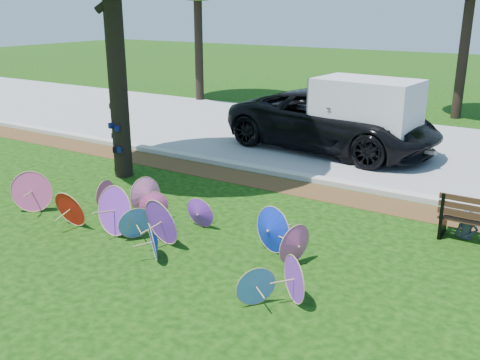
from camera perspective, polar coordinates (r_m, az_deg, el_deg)
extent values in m
plane|color=black|center=(9.18, -9.43, -8.14)|extent=(90.00, 90.00, 0.00)
cube|color=#472D16|center=(12.61, 4.13, -0.50)|extent=(90.00, 1.00, 0.01)
cube|color=#B7B5AD|center=(13.19, 5.57, 0.55)|extent=(90.00, 0.30, 0.12)
cube|color=gray|center=(16.89, 11.96, 3.96)|extent=(90.00, 8.00, 0.01)
cylinder|color=black|center=(13.06, -13.02, 11.70)|extent=(0.44, 0.44, 5.33)
cone|color=#4F85DE|center=(9.82, -11.16, -4.41)|extent=(0.51, 0.66, 0.64)
cone|color=red|center=(10.60, -17.49, -2.86)|extent=(0.76, 0.32, 0.76)
cone|color=#0C26C3|center=(9.06, 3.27, -5.39)|extent=(0.83, 0.41, 0.83)
cone|color=#E64B93|center=(8.70, 6.06, -6.93)|extent=(0.34, 0.71, 0.71)
cone|color=#4F85DE|center=(7.62, 1.60, -11.14)|extent=(0.46, 0.56, 0.60)
cone|color=#0C26C3|center=(8.97, -9.03, -6.48)|extent=(0.60, 0.55, 0.65)
cone|color=#E64B93|center=(11.68, -21.25, -1.07)|extent=(0.83, 0.66, 0.87)
cone|color=purple|center=(7.70, 6.12, -10.43)|extent=(0.62, 0.54, 0.71)
cone|color=purple|center=(9.46, -8.14, -4.35)|extent=(0.91, 0.47, 0.88)
cone|color=purple|center=(10.08, -4.41, -3.54)|extent=(0.62, 0.20, 0.63)
cone|color=purple|center=(10.05, -12.98, -3.07)|extent=(0.97, 0.42, 0.95)
cone|color=pink|center=(10.93, -9.88, -1.63)|extent=(0.36, 0.78, 0.76)
cone|color=#E64B93|center=(11.34, -14.34, -1.53)|extent=(0.20, 0.64, 0.63)
cone|color=#E64B93|center=(10.59, -9.17, -2.76)|extent=(0.50, 0.44, 0.58)
imported|color=black|center=(15.75, 9.87, 6.22)|extent=(6.36, 3.43, 1.69)
cube|color=silver|center=(14.98, 13.29, 6.90)|extent=(2.80, 1.91, 2.47)
imported|color=#38404D|center=(10.40, 23.26, -3.02)|extent=(0.40, 0.27, 1.06)
cylinder|color=black|center=(24.06, -4.43, 14.43)|extent=(0.36, 0.36, 5.00)
cylinder|color=black|center=(21.45, 22.78, 12.68)|extent=(0.36, 0.36, 5.00)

